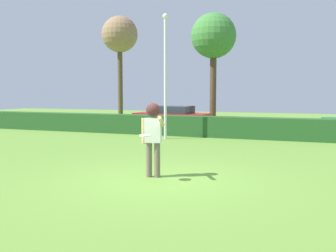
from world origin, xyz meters
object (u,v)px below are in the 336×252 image
at_px(parked_car_red, 172,116).
at_px(maple_tree, 213,37).
at_px(frisbee, 145,135).
at_px(willow_tree, 120,36).
at_px(lamppost, 165,70).
at_px(person, 153,130).

xyz_separation_m(parked_car_red, maple_tree, (1.82, 2.08, 4.52)).
relative_size(frisbee, maple_tree, 0.04).
height_order(parked_car_red, maple_tree, maple_tree).
bearing_deg(willow_tree, frisbee, -60.56).
distance_m(frisbee, lamppost, 8.33).
bearing_deg(frisbee, willow_tree, 119.44).
height_order(frisbee, lamppost, lamppost).
bearing_deg(parked_car_red, lamppost, -72.98).
relative_size(person, parked_car_red, 0.42).
distance_m(person, frisbee, 0.51).
xyz_separation_m(lamppost, willow_tree, (-7.23, 9.55, 3.03)).
bearing_deg(person, willow_tree, 120.11).
xyz_separation_m(person, lamppost, (-2.49, 7.20, 1.85)).
height_order(parked_car_red, willow_tree, willow_tree).
distance_m(parked_car_red, maple_tree, 5.30).
relative_size(frisbee, willow_tree, 0.04).
relative_size(frisbee, lamppost, 0.05).
height_order(frisbee, parked_car_red, parked_car_red).
bearing_deg(maple_tree, lamppost, -93.00).
bearing_deg(willow_tree, lamppost, -52.88).
xyz_separation_m(person, frisbee, (0.02, -0.51, -0.07)).
bearing_deg(lamppost, person, -70.95).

